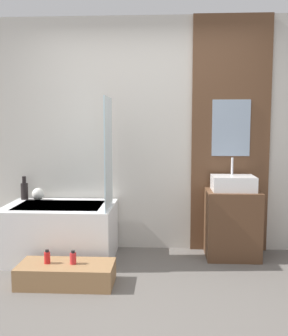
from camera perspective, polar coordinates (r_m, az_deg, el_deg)
name	(u,v)px	position (r m, az deg, el deg)	size (l,w,h in m)	color
ground_plane	(139,311)	(3.20, -0.79, -20.04)	(12.00, 12.00, 0.00)	#605B56
wall_tiled_back	(148,135)	(4.44, 0.53, 4.81)	(4.20, 0.06, 2.60)	beige
wall_wood_accent	(231,135)	(4.45, 12.45, 4.70)	(0.85, 0.04, 2.60)	brown
bathtub	(60,232)	(4.30, -12.07, -9.02)	(1.14, 0.77, 0.58)	white
glass_shower_screen	(108,153)	(3.93, -5.20, 2.13)	(0.01, 0.49, 1.11)	silver
wooden_step_bench	(66,274)	(3.68, -11.20, -14.86)	(0.85, 0.39, 0.19)	#997047
vanity_cabinet	(232,224)	(4.34, 12.68, -7.94)	(0.56, 0.45, 0.72)	brown
sink	(233,183)	(4.25, 12.82, -2.17)	(0.44, 0.34, 0.34)	white
vase_tall_dark	(24,190)	(4.64, -16.96, -3.07)	(0.08, 0.08, 0.26)	black
vase_round_light	(38,194)	(4.57, -15.13, -3.66)	(0.14, 0.14, 0.14)	silver
bottle_soap_primary	(47,257)	(3.68, -13.87, -12.46)	(0.05, 0.05, 0.13)	red
bottle_soap_secondary	(73,258)	(3.62, -10.26, -12.72)	(0.06, 0.06, 0.12)	red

